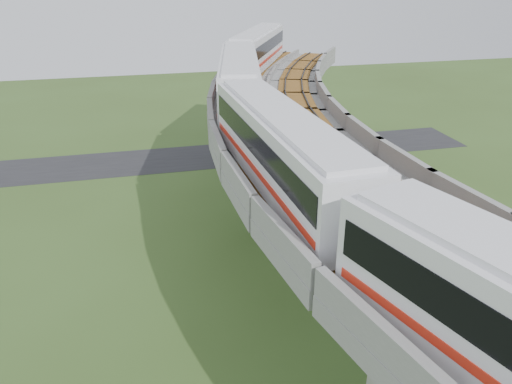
# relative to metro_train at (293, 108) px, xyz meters

# --- Properties ---
(ground) EXTENTS (160.00, 160.00, 0.00)m
(ground) POSITION_rel_metro_train_xyz_m (-0.47, -3.85, -12.31)
(ground) COLOR #374F1F
(ground) RESTS_ON ground
(asphalt_road) EXTENTS (60.00, 8.00, 0.03)m
(asphalt_road) POSITION_rel_metro_train_xyz_m (-0.47, 26.15, -12.29)
(asphalt_road) COLOR #232326
(asphalt_road) RESTS_ON ground
(viaduct) EXTENTS (19.58, 73.98, 11.40)m
(viaduct) POSITION_rel_metro_train_xyz_m (3.37, -3.85, -3.26)
(viaduct) COLOR #99968E
(viaduct) RESTS_ON ground
(metro_train) EXTENTS (12.45, 61.20, 3.64)m
(metro_train) POSITION_rel_metro_train_xyz_m (0.00, 0.00, 0.00)
(metro_train) COLOR silver
(metro_train) RESTS_ON ground
(fence) EXTENTS (3.87, 38.73, 1.50)m
(fence) POSITION_rel_metro_train_xyz_m (9.28, -3.85, -11.56)
(fence) COLOR #2D382D
(fence) RESTS_ON ground
(tree_0) EXTENTS (2.27, 2.27, 3.03)m
(tree_0) POSITION_rel_metro_train_xyz_m (12.40, 20.08, -10.25)
(tree_0) COLOR #382314
(tree_0) RESTS_ON ground
(tree_1) EXTENTS (3.00, 3.00, 3.97)m
(tree_1) POSITION_rel_metro_train_xyz_m (9.44, 14.13, -9.61)
(tree_1) COLOR #382314
(tree_1) RESTS_ON ground
(tree_2) EXTENTS (1.99, 1.99, 2.37)m
(tree_2) POSITION_rel_metro_train_xyz_m (8.12, 8.56, -10.79)
(tree_2) COLOR #382314
(tree_2) RESTS_ON ground
(tree_3) EXTENTS (2.09, 2.09, 2.44)m
(tree_3) POSITION_rel_metro_train_xyz_m (7.15, 3.77, -10.76)
(tree_3) COLOR #382314
(tree_3) RESTS_ON ground
(tree_4) EXTENTS (2.36, 2.36, 2.79)m
(tree_4) POSITION_rel_metro_train_xyz_m (6.78, -0.90, -10.53)
(tree_4) COLOR #382314
(tree_4) RESTS_ON ground
(tree_5) EXTENTS (2.10, 2.10, 3.30)m
(tree_5) POSITION_rel_metro_train_xyz_m (6.03, -6.08, -9.91)
(tree_5) COLOR #382314
(tree_5) RESTS_ON ground
(car_white) EXTENTS (2.58, 4.11, 1.31)m
(car_white) POSITION_rel_metro_train_xyz_m (8.60, -11.23, -11.62)
(car_white) COLOR white
(car_white) RESTS_ON dirt_lot
(car_dark) EXTENTS (4.45, 2.12, 1.25)m
(car_dark) POSITION_rel_metro_train_xyz_m (10.36, -2.51, -11.64)
(car_dark) COLOR black
(car_dark) RESTS_ON dirt_lot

